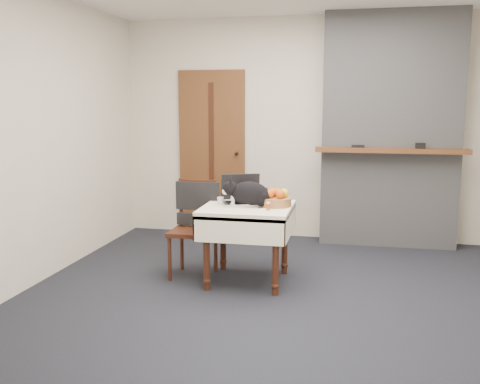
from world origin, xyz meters
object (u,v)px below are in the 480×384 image
(fruit_basket, at_px, (276,199))
(chair, at_px, (196,214))
(cream_jar, at_px, (220,201))
(pill_bottle, at_px, (268,206))
(door, at_px, (212,153))
(side_table, at_px, (248,218))
(laptop, at_px, (242,196))
(cat, at_px, (250,194))

(fruit_basket, height_order, chair, chair)
(cream_jar, bearing_deg, pill_bottle, -20.37)
(pill_bottle, height_order, chair, chair)
(fruit_basket, distance_m, chair, 0.80)
(door, distance_m, side_table, 1.97)
(pill_bottle, relative_size, fruit_basket, 0.26)
(laptop, xyz_separation_m, chair, (-0.45, 0.03, -0.19))
(chair, bearing_deg, door, 100.33)
(laptop, xyz_separation_m, fruit_basket, (0.32, -0.06, -0.00))
(door, xyz_separation_m, chair, (0.27, -1.63, -0.43))
(side_table, distance_m, cream_jar, 0.29)
(cat, relative_size, pill_bottle, 7.34)
(door, distance_m, fruit_basket, 2.02)
(pill_bottle, bearing_deg, cat, 139.83)
(door, bearing_deg, fruit_basket, -58.62)
(laptop, relative_size, cream_jar, 6.58)
(cream_jar, distance_m, pill_bottle, 0.50)
(cat, xyz_separation_m, fruit_basket, (0.23, 0.05, -0.05))
(laptop, distance_m, chair, 0.49)
(cream_jar, xyz_separation_m, pill_bottle, (0.46, -0.17, 0.00))
(side_table, relative_size, pill_bottle, 10.85)
(side_table, distance_m, laptop, 0.22)
(cat, bearing_deg, pill_bottle, -49.39)
(door, relative_size, fruit_basket, 7.37)
(laptop, distance_m, pill_bottle, 0.39)
(cream_jar, distance_m, chair, 0.34)
(cat, xyz_separation_m, chair, (-0.55, 0.13, -0.23))
(pill_bottle, height_order, fruit_basket, fruit_basket)
(door, bearing_deg, pill_bottle, -62.35)
(cat, bearing_deg, side_table, 168.09)
(laptop, relative_size, chair, 0.49)
(pill_bottle, distance_m, chair, 0.81)
(cat, height_order, fruit_basket, cat)
(door, distance_m, cream_jar, 1.85)
(side_table, xyz_separation_m, chair, (-0.52, 0.13, -0.01))
(side_table, bearing_deg, cream_jar, 176.87)
(door, height_order, cat, door)
(cream_jar, bearing_deg, laptop, 26.51)
(door, height_order, chair, door)
(cream_jar, bearing_deg, door, 107.20)
(door, xyz_separation_m, laptop, (0.72, -1.66, -0.23))
(door, distance_m, cat, 1.95)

